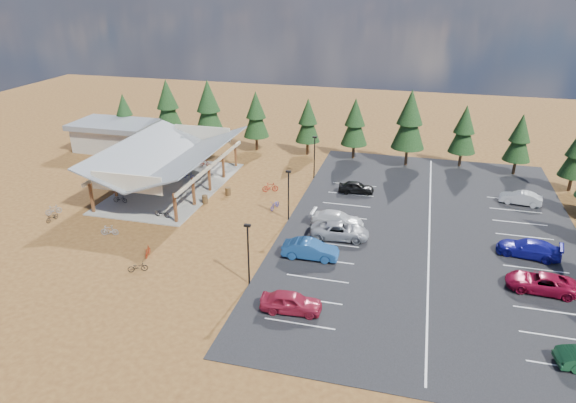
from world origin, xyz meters
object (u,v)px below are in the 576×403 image
at_px(bike_2, 161,179).
at_px(car_1, 310,249).
at_px(bike_pavilion, 170,155).
at_px(lamp_post_2, 314,154).
at_px(bike_4, 162,213).
at_px(car_0, 291,302).
at_px(outbuilding, 115,135).
at_px(bike_12, 138,267).
at_px(bike_3, 177,168).
at_px(bike_11, 148,251).
at_px(bike_1, 151,183).
at_px(car_9, 521,198).
at_px(bike_15, 270,187).
at_px(bike_7, 205,163).
at_px(car_6, 541,282).
at_px(lamp_post_0, 248,250).
at_px(trash_bin_0, 205,199).
at_px(trash_bin_1, 228,191).
at_px(bike_13, 110,230).
at_px(bike_14, 275,205).
at_px(car_2, 340,231).
at_px(bike_5, 185,190).
at_px(car_7, 529,248).
at_px(bike_0, 120,199).
at_px(bike_9, 53,210).
at_px(bike_8, 52,217).
at_px(car_4, 356,187).
at_px(lamp_post_1, 288,192).
at_px(bike_6, 189,175).

bearing_deg(bike_2, car_1, -106.41).
relative_size(bike_pavilion, lamp_post_2, 3.77).
bearing_deg(bike_4, car_0, -116.80).
xyz_separation_m(outbuilding, bike_12, (19.68, -28.59, -1.61)).
distance_m(bike_3, bike_11, 20.70).
distance_m(bike_12, car_1, 14.25).
relative_size(bike_1, car_9, 0.39).
distance_m(bike_11, bike_15, 17.65).
bearing_deg(car_9, bike_7, -84.35).
distance_m(bike_pavilion, car_6, 38.82).
xyz_separation_m(bike_2, car_0, (20.81, -20.36, 0.23)).
relative_size(bike_2, bike_11, 1.17).
distance_m(lamp_post_0, trash_bin_0, 16.86).
height_order(trash_bin_0, trash_bin_1, same).
bearing_deg(outbuilding, lamp_post_2, -7.85).
bearing_deg(bike_3, bike_13, 171.76).
bearing_deg(bike_14, car_2, -21.12).
height_order(bike_2, car_9, car_9).
bearing_deg(bike_7, bike_2, 166.52).
xyz_separation_m(bike_5, car_6, (34.34, -10.58, 0.16)).
relative_size(bike_14, car_7, 0.34).
xyz_separation_m(bike_0, bike_1, (0.99, 4.86, 0.08)).
bearing_deg(bike_9, bike_8, 163.22).
xyz_separation_m(bike_pavilion, car_6, (36.69, -12.31, -3.09)).
xyz_separation_m(bike_5, car_4, (18.16, 5.32, 0.13)).
xyz_separation_m(lamp_post_0, car_1, (3.73, 5.13, -2.15)).
xyz_separation_m(bike_4, car_2, (17.78, 0.18, 0.22)).
relative_size(bike_3, bike_4, 0.98).
relative_size(bike_14, car_2, 0.33).
bearing_deg(bike_7, lamp_post_2, -83.50).
height_order(bike_8, car_1, car_1).
relative_size(bike_1, bike_9, 1.02).
xyz_separation_m(bike_11, car_2, (15.35, 7.45, 0.33)).
height_order(bike_11, bike_15, bike_15).
relative_size(bike_3, car_0, 0.39).
relative_size(trash_bin_1, bike_13, 0.54).
height_order(lamp_post_1, bike_6, lamp_post_1).
relative_size(bike_8, bike_13, 0.94).
bearing_deg(bike_1, lamp_post_2, -65.87).
xyz_separation_m(bike_12, bike_14, (7.32, 14.72, 0.04)).
bearing_deg(lamp_post_0, bike_12, -176.38).
xyz_separation_m(bike_1, bike_3, (0.58, 5.26, 0.02)).
height_order(bike_11, car_1, car_1).
distance_m(car_0, car_4, 23.32).
xyz_separation_m(bike_0, bike_5, (5.57, 3.92, 0.06)).
height_order(trash_bin_0, bike_9, bike_9).
distance_m(lamp_post_0, car_7, 24.03).
xyz_separation_m(bike_7, bike_11, (4.37, -22.38, -0.10)).
height_order(bike_4, car_2, car_2).
bearing_deg(lamp_post_0, trash_bin_1, 116.08).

